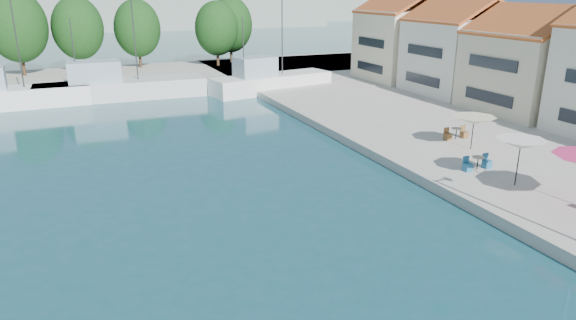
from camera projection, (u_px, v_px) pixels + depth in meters
name	position (u px, v px, depth m)	size (l,w,h in m)	color
quay_right	(537.00, 124.00, 40.00)	(32.00, 92.00, 0.60)	#ADA69C
quay_far	(99.00, 78.00, 61.22)	(90.00, 16.00, 0.60)	#ADA69C
hill_east	(222.00, 2.00, 175.87)	(140.00, 40.00, 12.00)	gray
building_04	(534.00, 58.00, 41.87)	(9.00, 8.80, 9.20)	beige
building_05	(459.00, 44.00, 49.65)	(8.40, 8.80, 9.70)	white
building_06	(405.00, 35.00, 57.44)	(9.00, 8.80, 10.20)	#F7E9C6
trawler_02	(4.00, 97.00, 46.52)	(13.86, 4.09, 10.20)	white
trawler_03	(118.00, 88.00, 50.70)	(16.17, 4.53, 10.20)	silver
trawler_04	(269.00, 82.00, 53.81)	(13.63, 5.85, 10.20)	white
tree_04	(17.00, 26.00, 58.96)	(6.65, 6.65, 9.84)	#3F2B19
tree_05	(78.00, 28.00, 62.65)	(6.09, 6.09, 9.01)	#3F2B19
tree_06	(137.00, 28.00, 65.59)	(5.83, 5.83, 8.63)	#3F2B19
tree_07	(217.00, 28.00, 67.22)	(5.66, 5.66, 8.37)	#3F2B19
tree_08	(230.00, 25.00, 70.14)	(6.00, 6.00, 8.89)	#3F2B19
umbrella_white	(521.00, 144.00, 26.08)	(2.53, 2.53, 2.51)	black
umbrella_cream	(474.00, 120.00, 32.27)	(2.73, 2.73, 2.15)	black
cafe_table_02	(477.00, 165.00, 29.03)	(1.82, 0.70, 0.76)	black
cafe_table_03	(456.00, 135.00, 34.98)	(1.82, 0.70, 0.76)	black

